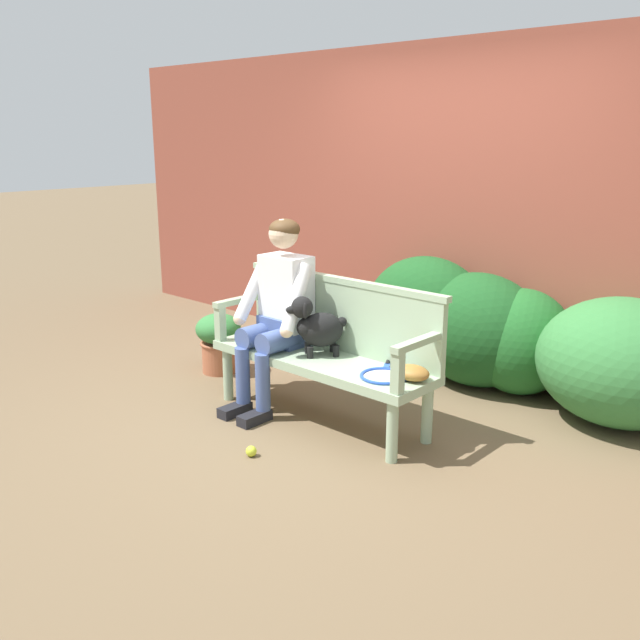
{
  "coord_description": "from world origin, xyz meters",
  "views": [
    {
      "loc": [
        2.94,
        -3.21,
        1.87
      ],
      "look_at": [
        0.0,
        0.0,
        0.69
      ],
      "focal_mm": 39.06,
      "sensor_mm": 36.0,
      "label": 1
    }
  ],
  "objects": [
    {
      "name": "potted_plant",
      "position": [
        -1.25,
        0.16,
        0.27
      ],
      "size": [
        0.36,
        0.36,
        0.48
      ],
      "color": "#A85B3D",
      "rests_on": "ground"
    },
    {
      "name": "hedge_bush_far_right",
      "position": [
        0.41,
        1.31,
        0.43
      ],
      "size": [
        1.04,
        0.81,
        0.86
      ],
      "primitive_type": "ellipsoid",
      "color": "#194C1E",
      "rests_on": "ground"
    },
    {
      "name": "garden_bench",
      "position": [
        0.0,
        0.0,
        0.38
      ],
      "size": [
        1.63,
        0.48,
        0.44
      ],
      "color": "#9EB793",
      "rests_on": "ground"
    },
    {
      "name": "baseball_glove",
      "position": [
        0.7,
        0.04,
        0.49
      ],
      "size": [
        0.22,
        0.17,
        0.09
      ],
      "primitive_type": "ellipsoid",
      "rotation": [
        0.0,
        0.0,
        -0.01
      ],
      "color": "#9E6B2D",
      "rests_on": "garden_bench"
    },
    {
      "name": "ground_plane",
      "position": [
        0.0,
        0.0,
        0.0
      ],
      "size": [
        40.0,
        40.0,
        0.0
      ],
      "primitive_type": "plane",
      "color": "brown"
    },
    {
      "name": "person_seated",
      "position": [
        -0.38,
        -0.01,
        0.72
      ],
      "size": [
        0.56,
        0.64,
        1.31
      ],
      "color": "black",
      "rests_on": "ground"
    },
    {
      "name": "hedge_bush_far_left",
      "position": [
        1.49,
        1.29,
        0.42
      ],
      "size": [
        1.12,
        1.02,
        0.85
      ],
      "primitive_type": "ellipsoid",
      "color": "#337538",
      "rests_on": "ground"
    },
    {
      "name": "brick_garden_fence",
      "position": [
        0.0,
        1.7,
        1.28
      ],
      "size": [
        8.0,
        0.3,
        2.56
      ],
      "primitive_type": "cube",
      "color": "brown",
      "rests_on": "ground"
    },
    {
      "name": "bench_armrest_right_end",
      "position": [
        0.77,
        -0.09,
        0.64
      ],
      "size": [
        0.06,
        0.48,
        0.28
      ],
      "color": "#9EB793",
      "rests_on": "garden_bench"
    },
    {
      "name": "bench_backrest",
      "position": [
        0.0,
        0.21,
        0.7
      ],
      "size": [
        1.67,
        0.06,
        0.5
      ],
      "color": "#9EB793",
      "rests_on": "garden_bench"
    },
    {
      "name": "hedge_bush_mid_left",
      "position": [
        -0.04,
        1.3,
        0.47
      ],
      "size": [
        1.07,
        0.75,
        0.94
      ],
      "primitive_type": "ellipsoid",
      "color": "#194C1E",
      "rests_on": "ground"
    },
    {
      "name": "hedge_bush_mid_right",
      "position": [
        0.74,
        1.36,
        0.39
      ],
      "size": [
        0.76,
        0.72,
        0.78
      ],
      "primitive_type": "ellipsoid",
      "color": "#1E5B23",
      "rests_on": "ground"
    },
    {
      "name": "dog_on_bench",
      "position": [
        -0.04,
        0.01,
        0.64
      ],
      "size": [
        0.33,
        0.38,
        0.4
      ],
      "color": "black",
      "rests_on": "garden_bench"
    },
    {
      "name": "tennis_ball",
      "position": [
        0.08,
        -0.69,
        0.03
      ],
      "size": [
        0.07,
        0.07,
        0.07
      ],
      "primitive_type": "sphere",
      "color": "#CCDB33",
      "rests_on": "ground"
    },
    {
      "name": "bench_armrest_left_end",
      "position": [
        -0.77,
        -0.09,
        0.64
      ],
      "size": [
        0.06,
        0.48,
        0.28
      ],
      "color": "#9EB793",
      "rests_on": "garden_bench"
    },
    {
      "name": "tennis_racket",
      "position": [
        0.54,
        -0.01,
        0.45
      ],
      "size": [
        0.43,
        0.56,
        0.03
      ],
      "color": "blue",
      "rests_on": "garden_bench"
    }
  ]
}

